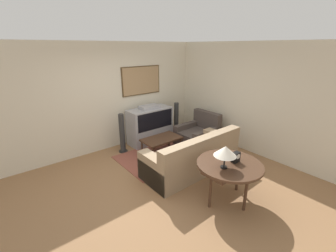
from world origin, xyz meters
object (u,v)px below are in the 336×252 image
(tv, at_px, (150,125))
(couch, at_px, (193,157))
(coffee_table, at_px, (161,140))
(mantel_clock, at_px, (236,157))
(table_lamp, at_px, (225,151))
(speaker_tower_right, at_px, (176,120))
(speaker_tower_left, at_px, (122,134))
(armchair, at_px, (198,135))
(console_table, at_px, (229,167))

(tv, relative_size, couch, 0.56)
(coffee_table, distance_m, mantel_clock, 2.23)
(table_lamp, distance_m, speaker_tower_right, 3.32)
(couch, xyz_separation_m, speaker_tower_left, (-0.73, 1.80, 0.16))
(mantel_clock, bearing_deg, tv, 84.38)
(mantel_clock, xyz_separation_m, speaker_tower_right, (1.20, 2.91, -0.33))
(coffee_table, height_order, speaker_tower_right, speaker_tower_right)
(tv, relative_size, speaker_tower_left, 1.20)
(tv, distance_m, coffee_table, 0.84)
(armchair, bearing_deg, console_table, -34.90)
(couch, xyz_separation_m, table_lamp, (-0.43, -1.11, 0.70))
(armchair, distance_m, speaker_tower_left, 2.06)
(coffee_table, relative_size, speaker_tower_right, 0.95)
(tv, relative_size, speaker_tower_right, 1.20)
(console_table, bearing_deg, mantel_clock, -11.39)
(tv, xyz_separation_m, speaker_tower_left, (-0.91, -0.07, -0.02))
(speaker_tower_right, bearing_deg, speaker_tower_left, 180.00)
(couch, distance_m, speaker_tower_right, 2.10)
(couch, relative_size, table_lamp, 5.70)
(armchair, distance_m, speaker_tower_right, 0.91)
(tv, relative_size, table_lamp, 3.19)
(tv, height_order, armchair, tv)
(tv, xyz_separation_m, speaker_tower_right, (0.91, -0.07, -0.02))
(armchair, distance_m, coffee_table, 1.17)
(coffee_table, distance_m, console_table, 2.19)
(tv, bearing_deg, table_lamp, -101.46)
(coffee_table, height_order, mantel_clock, mantel_clock)
(coffee_table, distance_m, table_lamp, 2.31)
(mantel_clock, bearing_deg, console_table, 168.61)
(couch, relative_size, mantel_clock, 12.26)
(couch, relative_size, coffee_table, 2.26)
(table_lamp, bearing_deg, coffee_table, 79.77)
(speaker_tower_left, bearing_deg, armchair, -25.53)
(tv, height_order, speaker_tower_left, tv)
(tv, bearing_deg, mantel_clock, -95.62)
(speaker_tower_right, bearing_deg, console_table, -114.51)
(armchair, xyz_separation_m, mantel_clock, (-1.24, -2.03, 0.54))
(couch, relative_size, speaker_tower_left, 2.15)
(table_lamp, relative_size, speaker_tower_left, 0.38)
(console_table, bearing_deg, speaker_tower_right, 65.49)
(tv, bearing_deg, console_table, -97.91)
(couch, distance_m, coffee_table, 1.07)
(coffee_table, bearing_deg, mantel_clock, -92.16)
(speaker_tower_left, height_order, speaker_tower_right, same)
(tv, height_order, console_table, tv)
(mantel_clock, height_order, speaker_tower_right, speaker_tower_right)
(couch, height_order, coffee_table, couch)
(console_table, relative_size, speaker_tower_left, 1.09)
(speaker_tower_left, bearing_deg, console_table, -80.27)
(console_table, bearing_deg, couch, 77.88)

